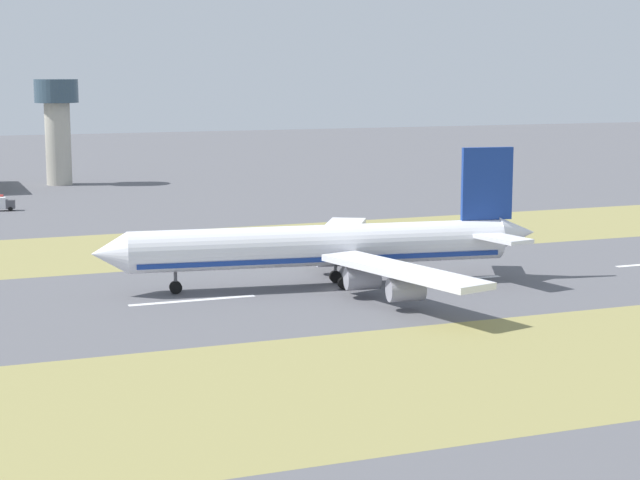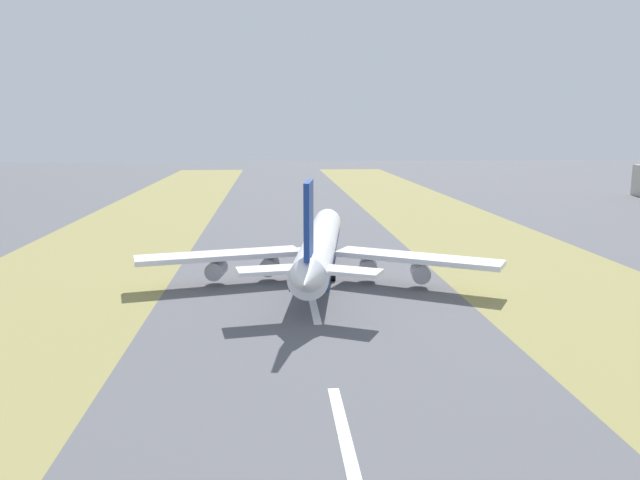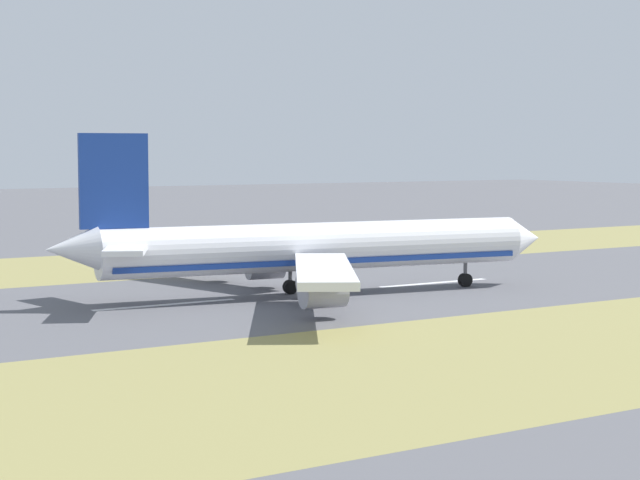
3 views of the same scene
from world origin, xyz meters
name	(u,v)px [view 2 (image 2 of 3)]	position (x,y,z in m)	size (l,w,h in m)	color
ground_plane	(307,278)	(0.00, 0.00, 0.00)	(800.00, 800.00, 0.00)	#56565B
grass_median_west	(59,283)	(-45.00, 0.00, 0.00)	(40.00, 600.00, 0.01)	olive
grass_median_east	(541,274)	(45.00, 0.00, 0.00)	(40.00, 600.00, 0.01)	olive
centreline_dash_near	(343,428)	(0.00, -58.75, 0.01)	(1.20, 18.00, 0.01)	silver
centreline_dash_mid	(314,307)	(0.00, -18.75, 0.01)	(1.20, 18.00, 0.01)	silver
centreline_dash_far	(302,255)	(0.00, 21.25, 0.01)	(1.20, 18.00, 0.01)	silver
airplane_main_jet	(319,247)	(2.23, -0.63, 6.02)	(63.51, 67.11, 20.20)	white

